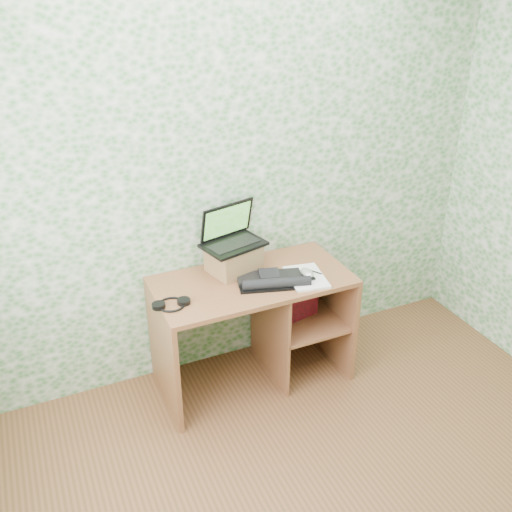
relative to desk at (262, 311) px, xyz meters
name	(u,v)px	position (x,y,z in m)	size (l,w,h in m)	color
wall_back	(231,177)	(-0.08, 0.28, 0.82)	(3.50, 3.50, 0.00)	silver
desk	(262,311)	(0.00, 0.00, 0.00)	(1.20, 0.60, 0.75)	brown
riser	(234,258)	(-0.14, 0.12, 0.36)	(0.29, 0.24, 0.17)	brown
laptop	(231,235)	(-0.14, 0.15, 0.50)	(0.42, 0.34, 0.24)	black
keyboard	(273,280)	(0.01, -0.12, 0.29)	(0.45, 0.33, 0.06)	black
headphones	(171,304)	(-0.61, -0.11, 0.28)	(0.22, 0.17, 0.03)	black
notepad	(306,277)	(0.23, -0.15, 0.28)	(0.21, 0.30, 0.01)	white
mouse	(307,274)	(0.22, -0.16, 0.30)	(0.07, 0.11, 0.04)	silver
pen	(312,271)	(0.29, -0.12, 0.29)	(0.01, 0.01, 0.13)	black
red_box	(298,295)	(0.25, -0.03, 0.07)	(0.27, 0.09, 0.33)	maroon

